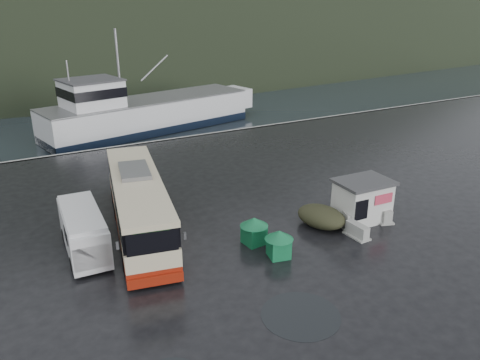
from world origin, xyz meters
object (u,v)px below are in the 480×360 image
waste_bin_right (278,256)px  dome_tent (321,226)px  jersey_barrier_b (382,219)px  jersey_barrier_c (345,224)px  fishing_trawler (149,117)px  white_van (86,251)px  jersey_barrier_a (357,237)px  coach_bus (141,231)px  waste_bin_left (254,243)px  ticket_kiosk (360,219)px

waste_bin_right → dome_tent: size_ratio=0.49×
waste_bin_right → jersey_barrier_b: size_ratio=0.88×
jersey_barrier_c → fishing_trawler: fishing_trawler is taller
jersey_barrier_b → jersey_barrier_c: 2.30m
white_van → jersey_barrier_a: 14.23m
waste_bin_right → white_van: bearing=148.3°
dome_tent → fishing_trawler: bearing=90.3°
coach_bus → jersey_barrier_b: coach_bus is taller
waste_bin_left → jersey_barrier_c: waste_bin_left is taller
dome_tent → fishing_trawler: (-0.17, 29.94, 0.00)m
waste_bin_left → fishing_trawler: size_ratio=0.06×
white_van → ticket_kiosk: bearing=-12.0°
jersey_barrier_a → ticket_kiosk: bearing=42.9°
waste_bin_left → jersey_barrier_b: waste_bin_left is taller
white_van → jersey_barrier_a: bearing=-19.5°
ticket_kiosk → fishing_trawler: size_ratio=0.12×
fishing_trawler → jersey_barrier_a: bearing=-100.0°
waste_bin_right → fishing_trawler: (3.77, 31.64, 0.00)m
waste_bin_right → ticket_kiosk: (6.48, 1.26, 0.00)m
dome_tent → jersey_barrier_a: 2.16m
waste_bin_right → jersey_barrier_b: bearing=5.0°
dome_tent → ticket_kiosk: (2.54, -0.44, 0.00)m
waste_bin_right → jersey_barrier_b: waste_bin_right is taller
jersey_barrier_c → ticket_kiosk: bearing=0.8°
waste_bin_left → waste_bin_right: waste_bin_left is taller
ticket_kiosk → fishing_trawler: bearing=97.2°
white_van → ticket_kiosk: size_ratio=1.76×
coach_bus → waste_bin_left: size_ratio=7.98×
waste_bin_right → fishing_trawler: 31.86m
white_van → dome_tent: 12.72m
jersey_barrier_a → jersey_barrier_b: jersey_barrier_b is taller
waste_bin_left → jersey_barrier_a: (5.25, -2.01, 0.00)m
jersey_barrier_a → waste_bin_right: bearing=177.0°
white_van → waste_bin_right: bearing=-29.0°
coach_bus → waste_bin_right: (5.18, -6.00, 0.00)m
coach_bus → dome_tent: size_ratio=4.03×
jersey_barrier_c → fishing_trawler: bearing=93.0°
coach_bus → white_van: bearing=-153.8°
dome_tent → jersey_barrier_a: dome_tent is taller
waste_bin_right → jersey_barrier_c: waste_bin_right is taller
white_van → waste_bin_left: size_ratio=3.69×
jersey_barrier_b → dome_tent: bearing=164.1°
dome_tent → waste_bin_left: bearing=179.2°
jersey_barrier_b → fishing_trawler: (-3.80, 30.97, 0.00)m
fishing_trawler → white_van: bearing=-126.4°
dome_tent → fishing_trawler: size_ratio=0.11×
jersey_barrier_a → jersey_barrier_b: size_ratio=0.91×
coach_bus → waste_bin_left: (4.78, -4.24, 0.00)m
jersey_barrier_c → fishing_trawler: size_ratio=0.07×
jersey_barrier_a → white_van: bearing=157.7°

